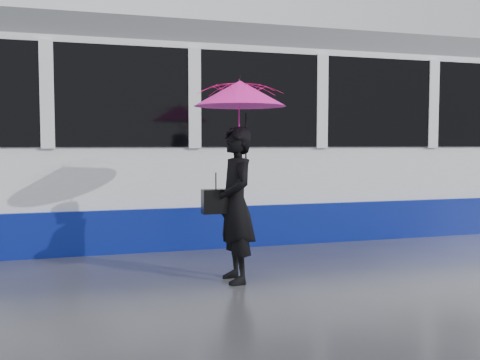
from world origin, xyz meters
name	(u,v)px	position (x,y,z in m)	size (l,w,h in m)	color
ground	(259,266)	(0.00, 0.00, 0.00)	(90.00, 90.00, 0.00)	#2E2E33
rails	(213,234)	(0.00, 2.50, 0.01)	(34.00, 1.51, 0.02)	#3F3D38
tram	(86,138)	(-2.06, 2.50, 1.64)	(26.00, 2.56, 3.35)	white
woman	(236,205)	(-0.49, -0.66, 0.87)	(0.63, 0.41, 1.73)	black
umbrella	(240,111)	(-0.44, -0.66, 1.90)	(1.06, 1.06, 1.17)	#DF126D
handbag	(216,201)	(-0.71, -0.64, 0.91)	(0.31, 0.15, 0.45)	black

